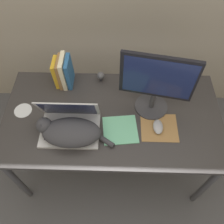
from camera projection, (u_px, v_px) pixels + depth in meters
ground_plane at (111, 203)px, 1.97m from camera, size 12.00×12.00×0.00m
desk at (112, 121)px, 1.65m from camera, size 1.47×0.77×0.72m
laptop at (70, 124)px, 1.50m from camera, size 0.37×0.26×0.26m
cat at (69, 132)px, 1.44m from camera, size 0.48×0.20×0.15m
external_monitor at (156, 83)px, 1.43m from camera, size 0.45×0.22×0.46m
mousepad at (159, 128)px, 1.54m from camera, size 0.24×0.21×0.00m
computer_mouse at (158, 127)px, 1.52m from camera, size 0.06×0.11×0.03m
book_row at (63, 72)px, 1.67m from camera, size 0.12×0.17×0.23m
notepad at (120, 130)px, 1.52m from camera, size 0.24×0.23×0.01m
webcam at (101, 76)px, 1.73m from camera, size 0.05×0.05×0.08m
cd_disc at (23, 110)px, 1.61m from camera, size 0.12×0.12×0.00m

